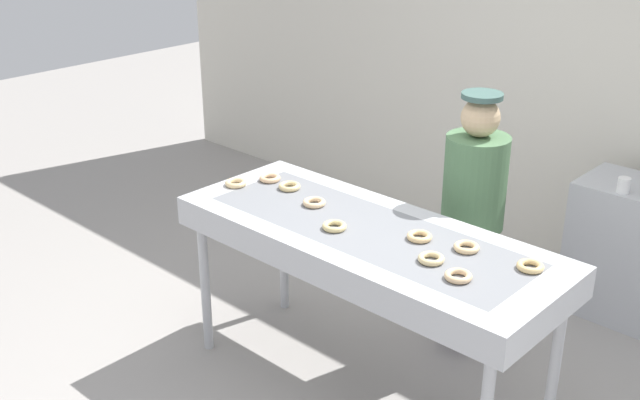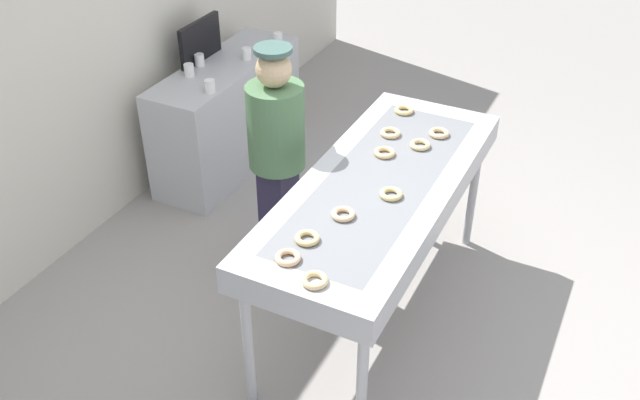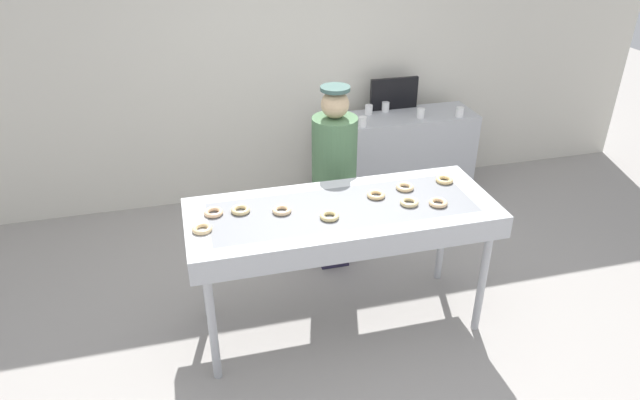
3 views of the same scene
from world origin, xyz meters
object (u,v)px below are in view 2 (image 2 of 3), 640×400
Objects in this scene: plain_donut_9 at (315,280)px; prep_counter at (228,115)px; fryer_conveyor at (379,193)px; paper_cup_2 at (247,54)px; plain_donut_4 at (385,153)px; paper_cup_1 at (210,86)px; paper_cup_0 at (199,60)px; plain_donut_3 at (343,214)px; plain_donut_7 at (439,133)px; menu_display at (200,41)px; plain_donut_2 at (288,258)px; paper_cup_3 at (278,39)px; plain_donut_6 at (420,145)px; plain_donut_5 at (390,133)px; plain_donut_1 at (404,110)px; plain_donut_8 at (391,194)px; plain_donut_0 at (307,238)px; worker_baker at (277,150)px; paper_cup_4 at (189,70)px.

plain_donut_9 reaches higher than prep_counter.
fryer_conveyor is at bearing 3.88° from plain_donut_9.
prep_counter is (1.13, 1.77, -0.45)m from fryer_conveyor.
plain_donut_4 is at bearing -122.94° from paper_cup_2.
paper_cup_0 is at bearing 43.43° from paper_cup_1.
plain_donut_3 is 2.37m from paper_cup_0.
menu_display is at bearing 76.88° from plain_donut_7.
paper_cup_3 is at bearing 30.34° from plain_donut_2.
plain_donut_6 is (0.85, -0.11, 0.00)m from plain_donut_3.
plain_donut_5 is at bearing -128.74° from paper_cup_3.
plain_donut_1 is 1.00× the size of plain_donut_8.
plain_donut_5 is 1.00× the size of plain_donut_9.
plain_donut_0 and plain_donut_1 have the same top height.
paper_cup_2 is at bearing 64.11° from plain_donut_6.
plain_donut_1 is 0.32m from plain_donut_5.
plain_donut_0 is 0.32m from plain_donut_9.
plain_donut_2 and plain_donut_4 have the same top height.
plain_donut_5 is at bearing 75.46° from plain_donut_6.
worker_baker is (-0.48, 0.88, -0.10)m from plain_donut_7.
plain_donut_8 is (0.72, -0.24, 0.00)m from plain_donut_2.
paper_cup_0 is at bearing 79.29° from plain_donut_7.
menu_display is at bearing 59.15° from plain_donut_8.
plain_donut_3 is 0.92m from plain_donut_5.
menu_display is (-0.55, 0.38, 0.11)m from paper_cup_3.
paper_cup_1 is at bearing -111.03° from worker_baker.
plain_donut_1 is 1.33× the size of paper_cup_3.
plain_donut_2 is 1.33× the size of paper_cup_4.
paper_cup_0 is (1.02, 1.92, 0.04)m from fryer_conveyor.
menu_display is at bearing 26.40° from paper_cup_0.
prep_counter is 0.69m from paper_cup_1.
fryer_conveyor is at bearing -119.69° from menu_display.
plain_donut_0 is 0.59m from plain_donut_8.
paper_cup_3 is at bearing 43.64° from plain_donut_8.
paper_cup_3 is (0.85, 1.42, -0.06)m from plain_donut_1.
plain_donut_3 reaches higher than paper_cup_1.
menu_display is at bearing 80.55° from plain_donut_1.
paper_cup_2 is at bearing 43.76° from plain_donut_3.
paper_cup_2 and paper_cup_3 have the same top height.
paper_cup_0 is (0.52, 1.78, -0.06)m from plain_donut_5.
plain_donut_5 reaches higher than prep_counter.
plain_donut_2 is 0.45m from plain_donut_3.
plain_donut_6 is (0.18, -0.16, 0.00)m from plain_donut_4.
fryer_conveyor is 2.31m from paper_cup_3.
worker_baker is 1.56m from menu_display.
worker_baker is 1.45m from paper_cup_2.
plain_donut_8 is (-0.57, -0.04, 0.00)m from plain_donut_6.
prep_counter is at bearing 79.38° from plain_donut_1.
menu_display is at bearing 90.00° from prep_counter.
paper_cup_4 is (-0.19, -0.04, 0.00)m from paper_cup_0.
plain_donut_8 is (0.28, -0.15, 0.00)m from plain_donut_3.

